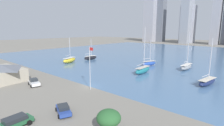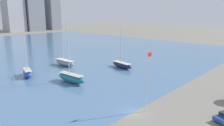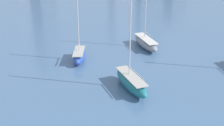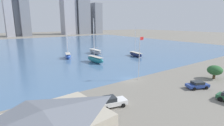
{
  "view_description": "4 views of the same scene",
  "coord_description": "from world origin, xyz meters",
  "px_view_note": "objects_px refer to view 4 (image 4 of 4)",
  "views": [
    {
      "loc": [
        31.93,
        -28.06,
        14.01
      ],
      "look_at": [
        0.38,
        8.19,
        4.93
      ],
      "focal_mm": 28.0,
      "sensor_mm": 36.0,
      "label": 1
    },
    {
      "loc": [
        -27.32,
        -20.33,
        16.47
      ],
      "look_at": [
        7.26,
        11.46,
        5.52
      ],
      "focal_mm": 35.0,
      "sensor_mm": 36.0,
      "label": 2
    },
    {
      "loc": [
        -11.84,
        -15.78,
        20.78
      ],
      "look_at": [
        -0.92,
        17.66,
        5.81
      ],
      "focal_mm": 50.0,
      "sensor_mm": 36.0,
      "label": 3
    },
    {
      "loc": [
        -26.86,
        -29.81,
        13.24
      ],
      "look_at": [
        2.66,
        10.67,
        1.73
      ],
      "focal_mm": 28.0,
      "sensor_mm": 36.0,
      "label": 4
    }
  ],
  "objects_px": {
    "parked_pickup_white": "(112,102)",
    "sailboat_blue": "(68,56)",
    "parked_sedan_blue": "(197,85)",
    "sailboat_teal": "(95,59)",
    "sailboat_navy": "(136,54)",
    "sailboat_gray": "(95,51)",
    "flag_pole": "(139,57)"
  },
  "relations": [
    {
      "from": "sailboat_gray",
      "to": "parked_pickup_white",
      "type": "distance_m",
      "value": 50.22
    },
    {
      "from": "flag_pole",
      "to": "sailboat_blue",
      "type": "bearing_deg",
      "value": 95.99
    },
    {
      "from": "sailboat_navy",
      "to": "flag_pole",
      "type": "bearing_deg",
      "value": -122.68
    },
    {
      "from": "sailboat_gray",
      "to": "parked_pickup_white",
      "type": "height_order",
      "value": "sailboat_gray"
    },
    {
      "from": "parked_sedan_blue",
      "to": "parked_pickup_white",
      "type": "xyz_separation_m",
      "value": [
        -19.06,
        3.94,
        0.06
      ]
    },
    {
      "from": "parked_pickup_white",
      "to": "sailboat_blue",
      "type": "bearing_deg",
      "value": 0.36
    },
    {
      "from": "sailboat_blue",
      "to": "parked_pickup_white",
      "type": "bearing_deg",
      "value": -84.45
    },
    {
      "from": "flag_pole",
      "to": "parked_sedan_blue",
      "type": "relative_size",
      "value": 2.09
    },
    {
      "from": "sailboat_navy",
      "to": "parked_sedan_blue",
      "type": "bearing_deg",
      "value": -103.77
    },
    {
      "from": "sailboat_blue",
      "to": "parked_sedan_blue",
      "type": "xyz_separation_m",
      "value": [
        9.34,
        -45.84,
        -0.26
      ]
    },
    {
      "from": "sailboat_teal",
      "to": "sailboat_blue",
      "type": "relative_size",
      "value": 1.42
    },
    {
      "from": "flag_pole",
      "to": "sailboat_blue",
      "type": "xyz_separation_m",
      "value": [
        -3.62,
        34.51,
        -4.58
      ]
    },
    {
      "from": "sailboat_gray",
      "to": "sailboat_navy",
      "type": "height_order",
      "value": "sailboat_gray"
    },
    {
      "from": "parked_sedan_blue",
      "to": "parked_pickup_white",
      "type": "relative_size",
      "value": 0.98
    },
    {
      "from": "sailboat_blue",
      "to": "sailboat_gray",
      "type": "height_order",
      "value": "sailboat_gray"
    },
    {
      "from": "sailboat_teal",
      "to": "parked_pickup_white",
      "type": "bearing_deg",
      "value": -119.55
    },
    {
      "from": "sailboat_teal",
      "to": "parked_pickup_white",
      "type": "relative_size",
      "value": 2.95
    },
    {
      "from": "sailboat_blue",
      "to": "parked_pickup_white",
      "type": "relative_size",
      "value": 2.07
    },
    {
      "from": "flag_pole",
      "to": "sailboat_gray",
      "type": "xyz_separation_m",
      "value": [
        9.97,
        37.09,
        -4.56
      ]
    },
    {
      "from": "sailboat_navy",
      "to": "parked_sedan_blue",
      "type": "height_order",
      "value": "sailboat_navy"
    },
    {
      "from": "sailboat_blue",
      "to": "parked_pickup_white",
      "type": "xyz_separation_m",
      "value": [
        -9.72,
        -41.9,
        -0.2
      ]
    },
    {
      "from": "flag_pole",
      "to": "parked_pickup_white",
      "type": "xyz_separation_m",
      "value": [
        -13.34,
        -7.39,
        -4.77
      ]
    },
    {
      "from": "sailboat_navy",
      "to": "parked_pickup_white",
      "type": "height_order",
      "value": "sailboat_navy"
    },
    {
      "from": "flag_pole",
      "to": "parked_pickup_white",
      "type": "bearing_deg",
      "value": -151.02
    },
    {
      "from": "sailboat_blue",
      "to": "flag_pole",
      "type": "bearing_deg",
      "value": -65.4
    },
    {
      "from": "sailboat_gray",
      "to": "sailboat_navy",
      "type": "relative_size",
      "value": 1.13
    },
    {
      "from": "parked_sedan_blue",
      "to": "sailboat_gray",
      "type": "bearing_deg",
      "value": 18.78
    },
    {
      "from": "sailboat_gray",
      "to": "sailboat_teal",
      "type": "bearing_deg",
      "value": -120.65
    },
    {
      "from": "sailboat_teal",
      "to": "sailboat_gray",
      "type": "bearing_deg",
      "value": 55.99
    },
    {
      "from": "sailboat_navy",
      "to": "sailboat_teal",
      "type": "bearing_deg",
      "value": -169.85
    },
    {
      "from": "sailboat_teal",
      "to": "sailboat_gray",
      "type": "height_order",
      "value": "sailboat_teal"
    },
    {
      "from": "sailboat_teal",
      "to": "sailboat_navy",
      "type": "bearing_deg",
      "value": -2.86
    }
  ]
}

